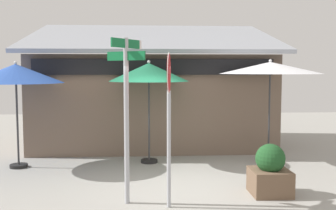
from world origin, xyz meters
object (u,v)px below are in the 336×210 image
object	(u,v)px
patio_umbrella_ivory_right	(270,69)
sidewalk_planter	(270,172)
patio_umbrella_royal_blue_left	(16,74)
stop_sign	(169,102)
street_sign_post	(126,104)
patio_umbrella_forest_green_center	(149,73)

from	to	relation	value
patio_umbrella_ivory_right	sidewalk_planter	distance (m)	3.60
patio_umbrella_royal_blue_left	patio_umbrella_ivory_right	xyz separation A→B (m)	(6.47, 0.30, 0.14)
stop_sign	patio_umbrella_royal_blue_left	xyz separation A→B (m)	(-3.57, 3.15, 0.44)
street_sign_post	patio_umbrella_royal_blue_left	xyz separation A→B (m)	(-2.82, 2.88, 0.50)
street_sign_post	sidewalk_planter	world-z (taller)	street_sign_post
street_sign_post	patio_umbrella_ivory_right	distance (m)	4.88
stop_sign	patio_umbrella_royal_blue_left	distance (m)	4.78
patio_umbrella_royal_blue_left	patio_umbrella_ivory_right	world-z (taller)	patio_umbrella_ivory_right
street_sign_post	patio_umbrella_royal_blue_left	distance (m)	4.06
street_sign_post	stop_sign	bearing A→B (deg)	-19.94
stop_sign	sidewalk_planter	distance (m)	2.56
stop_sign	patio_umbrella_forest_green_center	distance (m)	3.51
patio_umbrella_ivory_right	sidewalk_planter	bearing A→B (deg)	-107.13
street_sign_post	patio_umbrella_forest_green_center	bearing A→B (deg)	81.96
stop_sign	patio_umbrella_forest_green_center	size ratio (longest dim) A/B	1.02
street_sign_post	patio_umbrella_forest_green_center	world-z (taller)	street_sign_post
patio_umbrella_forest_green_center	sidewalk_planter	distance (m)	4.15
street_sign_post	stop_sign	size ratio (longest dim) A/B	1.10
stop_sign	sidewalk_planter	world-z (taller)	stop_sign
stop_sign	patio_umbrella_royal_blue_left	size ratio (longest dim) A/B	1.03
patio_umbrella_royal_blue_left	street_sign_post	bearing A→B (deg)	-45.55
patio_umbrella_ivory_right	patio_umbrella_royal_blue_left	bearing A→B (deg)	-177.30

